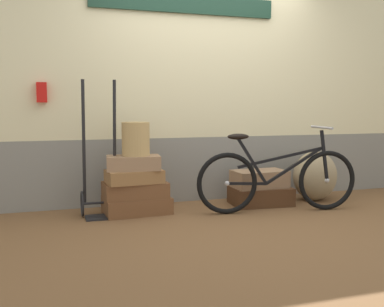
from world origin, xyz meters
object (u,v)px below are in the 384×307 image
suitcase_3 (133,163)px  bicycle (277,179)px  suitcase_4 (260,196)px  suitcase_5 (259,179)px  suitcase_0 (137,205)px  suitcase_2 (134,176)px  wicker_basket (136,139)px  burlap_sack (315,176)px  luggage_trolley (100,182)px  suitcase_1 (135,190)px

suitcase_3 → bicycle: 1.47m
suitcase_4 → suitcase_5: size_ratio=1.11×
suitcase_0 → suitcase_2: suitcase_2 is taller
suitcase_0 → suitcase_3: suitcase_3 is taller
suitcase_4 → wicker_basket: (-1.39, -0.01, 0.66)m
suitcase_0 → suitcase_2: (-0.03, -0.04, 0.30)m
suitcase_5 → suitcase_2: bearing=179.2°
suitcase_0 → wicker_basket: 0.68m
suitcase_0 → suitcase_4: bearing=-4.5°
suitcase_2 → burlap_sack: burlap_sack is taller
wicker_basket → burlap_sack: 2.14m
suitcase_3 → suitcase_2: bearing=-65.9°
luggage_trolley → bicycle: (1.75, -0.38, -0.00)m
suitcase_4 → luggage_trolley: bearing=-176.8°
suitcase_2 → suitcase_1: bearing=64.3°
suitcase_0 → bicycle: (1.39, -0.38, 0.26)m
suitcase_0 → burlap_sack: size_ratio=1.15×
suitcase_3 → luggage_trolley: 0.37m
suitcase_3 → bicycle: bearing=-7.0°
suitcase_5 → bicycle: bearing=-87.2°
suitcase_4 → burlap_sack: (0.70, 0.02, 0.19)m
suitcase_2 → suitcase_4: size_ratio=0.85×
wicker_basket → luggage_trolley: bearing=175.0°
suitcase_0 → suitcase_5: 1.38m
suitcase_0 → suitcase_5: suitcase_5 is taller
suitcase_5 → wicker_basket: 1.45m
luggage_trolley → burlap_sack: bearing=-0.1°
suitcase_0 → suitcase_1: bearing=-155.2°
wicker_basket → luggage_trolley: size_ratio=0.25×
suitcase_4 → wicker_basket: size_ratio=1.92×
suitcase_1 → burlap_sack: bearing=-1.7°
luggage_trolley → burlap_sack: luggage_trolley is taller
suitcase_0 → suitcase_4: 1.38m
suitcase_0 → bicycle: bearing=-19.1°
suitcase_3 → wicker_basket: 0.24m
bicycle → wicker_basket: bearing=165.9°
suitcase_3 → wicker_basket: (0.03, 0.00, 0.24)m
luggage_trolley → suitcase_0: bearing=-0.3°
suitcase_5 → luggage_trolley: 1.72m
suitcase_2 → bicycle: bicycle is taller
burlap_sack → bicycle: (-0.69, -0.38, 0.06)m
suitcase_1 → luggage_trolley: bearing=176.3°
suitcase_0 → suitcase_1: 0.16m
suitcase_4 → bicycle: (0.01, -0.36, 0.24)m
suitcase_2 → suitcase_4: 1.44m
suitcase_3 → burlap_sack: (2.11, 0.03, -0.24)m
luggage_trolley → burlap_sack: size_ratio=2.36×
suitcase_1 → burlap_sack: burlap_sack is taller
suitcase_0 → suitcase_4: size_ratio=1.02×
suitcase_1 → suitcase_4: bearing=-2.2°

